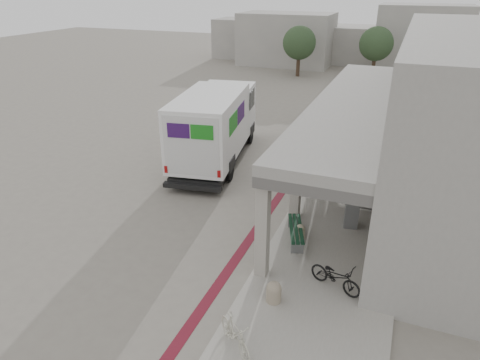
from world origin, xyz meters
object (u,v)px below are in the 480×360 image
at_px(fedex_truck, 216,124).
at_px(utility_cabinet, 352,212).
at_px(bench, 296,231).
at_px(bicycle_black, 336,276).
at_px(bicycle_cream, 235,334).

height_order(fedex_truck, utility_cabinet, fedex_truck).
xyz_separation_m(bench, utility_cabinet, (1.70, 1.76, 0.21)).
xyz_separation_m(fedex_truck, bench, (5.94, -6.10, -1.52)).
bearing_deg(bench, fedex_truck, 115.36).
height_order(bench, bicycle_black, bicycle_black).
bearing_deg(bench, bicycle_black, -69.49).
relative_size(bench, bicycle_black, 1.23).
xyz_separation_m(fedex_truck, bicycle_black, (7.76, -8.31, -1.42)).
bearing_deg(utility_cabinet, fedex_truck, 141.66).
xyz_separation_m(bicycle_black, bicycle_cream, (-1.92, -3.29, 0.02)).
bearing_deg(utility_cabinet, bicycle_black, -97.04).
height_order(bench, utility_cabinet, utility_cabinet).
xyz_separation_m(bench, bicycle_cream, (-0.10, -5.51, 0.12)).
distance_m(bench, utility_cabinet, 2.46).
distance_m(fedex_truck, utility_cabinet, 8.88).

